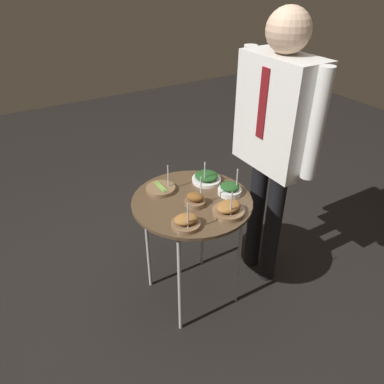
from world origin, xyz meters
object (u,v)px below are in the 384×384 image
object	(u,v)px
bowl_roast_front_left	(186,222)
waiter_figure	(276,127)
bowl_spinach_far_rim	(206,178)
bowl_spinach_mid_right	(230,189)
bowl_asparagus_near_rim	(161,189)
serving_cart	(192,208)
bowl_roast_center	(195,200)
bowl_roast_front_right	(228,209)

from	to	relation	value
bowl_roast_front_left	waiter_figure	xyz separation A→B (m)	(-0.13, 0.64, 0.30)
bowl_spinach_far_rim	bowl_spinach_mid_right	world-z (taller)	bowl_spinach_mid_right
bowl_asparagus_near_rim	bowl_spinach_far_rim	bearing A→B (deg)	79.72
serving_cart	bowl_roast_center	world-z (taller)	bowl_roast_center
bowl_spinach_far_rim	bowl_asparagus_near_rim	world-z (taller)	bowl_asparagus_near_rim
waiter_figure	bowl_spinach_mid_right	bearing A→B (deg)	-89.68
bowl_asparagus_near_rim	bowl_roast_center	size ratio (longest dim) A/B	1.01
bowl_spinach_far_rim	bowl_roast_front_right	distance (m)	0.34
bowl_spinach_far_rim	serving_cart	bearing A→B (deg)	-54.54
serving_cart	bowl_spinach_far_rim	distance (m)	0.23
bowl_roast_front_left	bowl_spinach_far_rim	bearing A→B (deg)	133.85
bowl_roast_front_right	bowl_spinach_mid_right	bearing A→B (deg)	141.85
serving_cart	bowl_roast_front_left	xyz separation A→B (m)	(0.18, -0.14, 0.08)
bowl_spinach_far_rim	bowl_roast_front_right	world-z (taller)	bowl_roast_front_right
serving_cart	bowl_asparagus_near_rim	bearing A→B (deg)	-149.97
serving_cart	bowl_roast_front_left	bearing A→B (deg)	-38.47
bowl_roast_center	waiter_figure	distance (m)	0.59
serving_cart	bowl_spinach_far_rim	size ratio (longest dim) A/B	4.19
bowl_spinach_mid_right	waiter_figure	xyz separation A→B (m)	(-0.00, 0.29, 0.30)
bowl_spinach_far_rim	bowl_spinach_mid_right	xyz separation A→B (m)	(0.18, 0.04, 0.00)
serving_cart	bowl_spinach_mid_right	size ratio (longest dim) A/B	4.46
bowl_spinach_mid_right	bowl_roast_front_left	bearing A→B (deg)	-70.17
waiter_figure	bowl_roast_front_left	bearing A→B (deg)	-78.64
bowl_asparagus_near_rim	bowl_spinach_mid_right	bearing A→B (deg)	53.87
serving_cart	bowl_spinach_mid_right	world-z (taller)	bowl_spinach_mid_right
bowl_roast_front_right	waiter_figure	xyz separation A→B (m)	(-0.15, 0.41, 0.30)
bowl_spinach_mid_right	bowl_roast_front_right	size ratio (longest dim) A/B	0.96
bowl_roast_front_left	waiter_figure	distance (m)	0.72
bowl_spinach_far_rim	bowl_roast_center	xyz separation A→B (m)	(0.17, -0.18, 0.01)
bowl_roast_front_right	bowl_roast_center	bearing A→B (deg)	-147.66
bowl_spinach_mid_right	bowl_roast_front_right	bearing A→B (deg)	-38.15
bowl_spinach_mid_right	bowl_roast_front_left	xyz separation A→B (m)	(0.13, -0.35, -0.00)
bowl_spinach_far_rim	bowl_roast_front_left	world-z (taller)	bowl_roast_front_left
bowl_spinach_mid_right	bowl_roast_center	bearing A→B (deg)	-91.79
bowl_roast_center	bowl_spinach_mid_right	size ratio (longest dim) A/B	1.03
bowl_spinach_far_rim	bowl_spinach_mid_right	bearing A→B (deg)	11.89
bowl_spinach_far_rim	bowl_asparagus_near_rim	xyz separation A→B (m)	(-0.05, -0.27, -0.01)
bowl_roast_center	serving_cart	bearing A→B (deg)	168.66
bowl_roast_front_right	bowl_roast_front_left	distance (m)	0.24
bowl_roast_center	waiter_figure	xyz separation A→B (m)	(0.01, 0.51, 0.29)
bowl_asparagus_near_rim	bowl_spinach_mid_right	size ratio (longest dim) A/B	1.04
serving_cart	bowl_asparagus_near_rim	distance (m)	0.21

